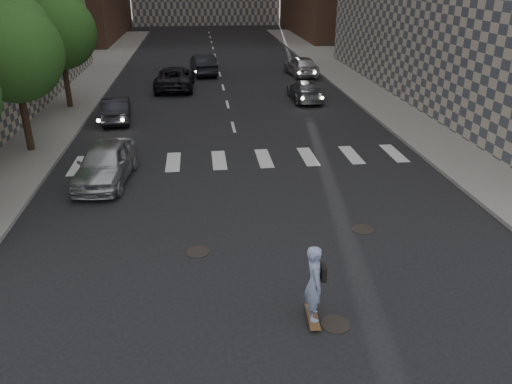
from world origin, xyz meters
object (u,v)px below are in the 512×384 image
at_px(silver_sedan, 106,163).
at_px(traffic_car_b, 305,90).
at_px(traffic_car_c, 175,78).
at_px(tree_c, 60,28).
at_px(skateboarder, 315,283).
at_px(traffic_car_d, 301,66).
at_px(traffic_car_e, 204,64).
at_px(traffic_car_a, 116,109).
at_px(tree_b, 14,48).

xyz_separation_m(silver_sedan, traffic_car_b, (10.51, 12.42, -0.13)).
bearing_deg(silver_sedan, traffic_car_c, 88.49).
xyz_separation_m(tree_c, skateboarder, (10.16, -21.41, -3.59)).
distance_m(traffic_car_b, traffic_car_d, 8.21).
bearing_deg(traffic_car_e, skateboarder, 87.22).
xyz_separation_m(skateboarder, silver_sedan, (-6.20, 9.38, -0.28)).
xyz_separation_m(traffic_car_d, traffic_car_e, (-7.66, 1.42, 0.01)).
distance_m(traffic_car_c, traffic_car_e, 5.53).
bearing_deg(silver_sedan, traffic_car_e, 84.83).
bearing_deg(traffic_car_d, tree_c, 22.42).
bearing_deg(silver_sedan, traffic_car_b, 55.48).
xyz_separation_m(traffic_car_c, traffic_car_e, (2.09, 5.12, 0.02)).
xyz_separation_m(skateboarder, traffic_car_e, (-1.97, 31.31, -0.26)).
bearing_deg(traffic_car_e, traffic_car_a, 62.61).
height_order(traffic_car_c, traffic_car_e, traffic_car_e).
bearing_deg(silver_sedan, tree_c, 113.93).
xyz_separation_m(tree_b, tree_c, (0.00, 8.00, 0.00)).
bearing_deg(traffic_car_b, tree_b, 30.34).
relative_size(traffic_car_a, traffic_car_b, 0.92).
bearing_deg(tree_b, traffic_car_e, 65.44).
bearing_deg(skateboarder, traffic_car_d, 83.27).
bearing_deg(tree_b, traffic_car_d, 46.14).
xyz_separation_m(skateboarder, traffic_car_b, (4.31, 21.79, -0.41)).
distance_m(tree_c, skateboarder, 23.96).
distance_m(traffic_car_b, traffic_car_e, 11.41).
relative_size(silver_sedan, traffic_car_a, 1.12).
height_order(tree_c, traffic_car_a, tree_c).
distance_m(tree_b, traffic_car_a, 6.99).
distance_m(tree_c, traffic_car_e, 13.41).
distance_m(skateboarder, traffic_car_b, 22.22).
bearing_deg(tree_c, tree_b, -90.00).
bearing_deg(tree_b, skateboarder, -52.86).
distance_m(tree_b, skateboarder, 17.20).
relative_size(skateboarder, traffic_car_e, 0.42).
bearing_deg(traffic_car_a, tree_b, 51.35).
bearing_deg(skateboarder, traffic_car_e, 97.65).
distance_m(silver_sedan, traffic_car_a, 8.87).
distance_m(tree_c, traffic_car_d, 18.38).
height_order(traffic_car_a, traffic_car_d, traffic_car_d).
height_order(tree_b, skateboarder, tree_b).
xyz_separation_m(tree_c, traffic_car_c, (6.09, 4.78, -3.87)).
distance_m(tree_c, traffic_car_b, 15.02).
bearing_deg(traffic_car_d, skateboarder, 73.49).
height_order(skateboarder, traffic_car_d, skateboarder).
xyz_separation_m(traffic_car_a, traffic_car_c, (2.94, 7.98, 0.11)).
xyz_separation_m(tree_b, skateboarder, (10.16, -13.41, -3.59)).
distance_m(silver_sedan, traffic_car_e, 22.34).
xyz_separation_m(tree_b, traffic_car_e, (8.18, 17.90, -3.85)).
height_order(traffic_car_b, traffic_car_e, traffic_car_e).
height_order(skateboarder, traffic_car_e, skateboarder).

